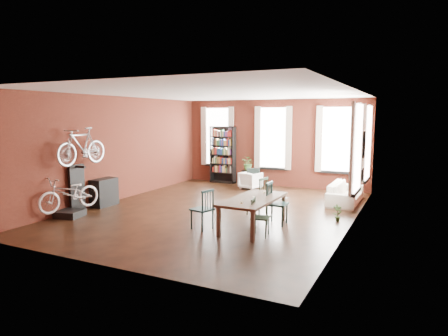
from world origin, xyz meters
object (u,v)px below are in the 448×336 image
Objects in this scene: white_armchair at (251,180)px; bike_trainer at (70,214)px; dining_chair_a at (202,209)px; console_table at (104,192)px; dining_table at (253,213)px; dining_chair_b at (257,196)px; cream_sofa at (346,189)px; bicycle_floor at (69,178)px; plant_stand at (247,178)px; dining_chair_c at (260,217)px; dining_chair_d at (277,204)px; bookshelf at (223,155)px.

bike_trainer is (-2.68, -5.78, -0.25)m from white_armchair.
dining_chair_a is 3.82m from console_table.
dining_table is at bearing 134.38° from dining_chair_a.
dining_chair_b reaches higher than cream_sofa.
bicycle_floor is (-3.61, -0.52, 0.55)m from dining_chair_a.
plant_stand is 6.66m from bicycle_floor.
console_table is 1.31× the size of plant_stand.
console_table is 5.42m from plant_stand.
dining_chair_c is 5.19m from console_table.
dining_chair_a is at bearing 114.92° from white_armchair.
bike_trainer is at bearing -165.19° from dining_table.
dining_table is at bearing 144.04° from dining_chair_d.
cream_sofa is at bearing 29.33° from console_table.
dining_chair_c is 1.03× the size of console_table.
bike_trainer is at bearing -85.68° from console_table.
white_armchair is 1.10× the size of plant_stand.
dining_chair_b reaches higher than console_table.
dining_chair_a is at bearing -67.97° from bookshelf.
dining_chair_c is at bearing -57.14° from bookshelf.
white_armchair is (-0.94, 5.24, -0.13)m from dining_chair_a.
dining_chair_d is 3.38m from cream_sofa.
dining_chair_b is 1.48× the size of white_armchair.
dining_chair_c is 1.06m from dining_chair_d.
bookshelf is 6.77m from bike_trainer.
bookshelf is (-3.85, 5.96, 0.69)m from dining_chair_c.
plant_stand is at bearing 29.11° from dining_chair_d.
bike_trainer is 0.35× the size of bicycle_floor.
dining_table reaches higher than white_armchair.
dining_chair_d is at bearing -51.70° from bookshelf.
cream_sofa is at bearing 165.06° from dining_chair_a.
cream_sofa is at bearing 69.99° from dining_table.
dining_chair_d is 5.16m from console_table.
plant_stand is at bearing 62.68° from console_table.
bicycle_floor is (-2.67, -5.77, 0.69)m from white_armchair.
dining_table is 3.44× the size of plant_stand.
dining_chair_b is 1.63× the size of plant_stand.
dining_chair_c reaches higher than dining_table.
console_table is at bearing -117.32° from plant_stand.
plant_stand is 0.36× the size of bicycle_floor.
cream_sofa is (1.87, 2.49, -0.09)m from dining_chair_b.
dining_chair_b is at bearing 40.20° from bicycle_floor.
dining_chair_b is at bearing 109.15° from dining_table.
bicycle_floor reaches higher than bike_trainer.
dining_chair_c is 1.35× the size of plant_stand.
console_table is (-3.73, 0.85, -0.07)m from dining_chair_a.
dining_chair_a is 0.45× the size of cream_sofa.
bookshelf reaches higher than dining_chair_b.
dining_table reaches higher than bike_trainer.
dining_chair_c is 7.13m from bookshelf.
dining_chair_a is 3.69m from bicycle_floor.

